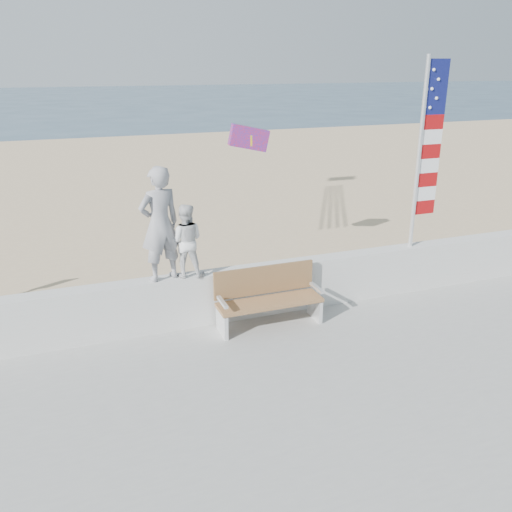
% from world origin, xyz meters
% --- Properties ---
extents(ground, '(220.00, 220.00, 0.00)m').
position_xyz_m(ground, '(0.00, 0.00, 0.00)').
color(ground, '#2D455A').
rests_on(ground, ground).
extents(sand, '(90.00, 40.00, 0.08)m').
position_xyz_m(sand, '(0.00, 9.00, 0.04)').
color(sand, tan).
rests_on(sand, ground).
extents(seawall, '(30.00, 0.35, 0.90)m').
position_xyz_m(seawall, '(0.00, 2.00, 0.63)').
color(seawall, silver).
rests_on(seawall, boardwalk).
extents(adult, '(0.77, 0.61, 1.87)m').
position_xyz_m(adult, '(-1.36, 2.00, 2.02)').
color(adult, gray).
rests_on(adult, seawall).
extents(child, '(0.71, 0.63, 1.23)m').
position_xyz_m(child, '(-0.96, 2.00, 1.69)').
color(child, silver).
rests_on(child, seawall).
extents(bench, '(1.80, 0.57, 1.00)m').
position_xyz_m(bench, '(0.32, 1.55, 0.69)').
color(bench, '#9A6D43').
rests_on(bench, boardwalk).
extents(flag, '(0.50, 0.08, 3.50)m').
position_xyz_m(flag, '(3.59, 2.00, 2.99)').
color(flag, white).
rests_on(flag, seawall).
extents(parafoil_kite, '(0.89, 0.31, 0.60)m').
position_xyz_m(parafoil_kite, '(1.06, 4.47, 2.95)').
color(parafoil_kite, red).
rests_on(parafoil_kite, ground).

